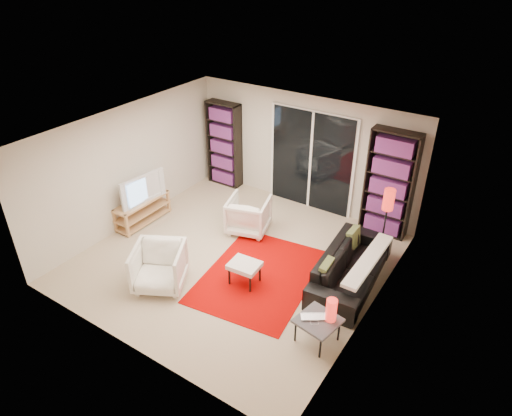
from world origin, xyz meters
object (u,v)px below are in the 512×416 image
object	(u,v)px
armchair_back	(249,215)
side_table	(318,322)
tv_stand	(143,210)
floor_lamp	(388,207)
sofa	(351,267)
ottoman	(245,266)
armchair_front	(159,267)
bookshelf_right	(389,184)
bookshelf_left	(224,144)

from	to	relation	value
armchair_back	side_table	size ratio (longest dim) A/B	1.22
tv_stand	floor_lamp	distance (m)	4.77
sofa	ottoman	xyz separation A→B (m)	(-1.46, -0.99, 0.03)
tv_stand	floor_lamp	size ratio (longest dim) A/B	0.88
sofa	armchair_back	world-z (taller)	armchair_back
armchair_front	floor_lamp	size ratio (longest dim) A/B	0.59
bookshelf_right	tv_stand	world-z (taller)	bookshelf_right
bookshelf_left	floor_lamp	distance (m)	4.21
armchair_front	side_table	xyz separation A→B (m)	(2.73, 0.32, -0.01)
armchair_back	armchair_front	distance (m)	2.21
armchair_back	ottoman	world-z (taller)	armchair_back
bookshelf_left	armchair_back	world-z (taller)	bookshelf_left
bookshelf_left	armchair_back	size ratio (longest dim) A/B	2.49
sofa	floor_lamp	distance (m)	1.21
bookshelf_left	floor_lamp	world-z (taller)	bookshelf_left
ottoman	side_table	bearing A→B (deg)	-17.28
bookshelf_right	tv_stand	distance (m)	4.87
bookshelf_right	side_table	bearing A→B (deg)	-86.32
bookshelf_left	bookshelf_right	world-z (taller)	bookshelf_right
armchair_back	floor_lamp	size ratio (longest dim) A/B	0.56
bookshelf_right	armchair_back	size ratio (longest dim) A/B	2.68
bookshelf_left	armchair_front	size ratio (longest dim) A/B	2.38
bookshelf_right	side_table	xyz separation A→B (m)	(0.21, -3.28, -0.69)
tv_stand	armchair_back	size ratio (longest dim) A/B	1.58
bookshelf_right	bookshelf_left	bearing A→B (deg)	180.00
sofa	armchair_back	size ratio (longest dim) A/B	2.72
bookshelf_right	sofa	size ratio (longest dim) A/B	0.98
bookshelf_left	side_table	distance (m)	5.26
bookshelf_right	armchair_back	bearing A→B (deg)	-147.64
tv_stand	side_table	distance (m)	4.52
armchair_back	armchair_front	world-z (taller)	armchair_front
tv_stand	sofa	bearing A→B (deg)	7.00
side_table	floor_lamp	bearing A→B (deg)	88.71
armchair_back	side_table	distance (m)	3.08
bookshelf_right	side_table	distance (m)	3.36
bookshelf_right	ottoman	bearing A→B (deg)	-116.35
side_table	ottoman	bearing A→B (deg)	162.72
tv_stand	sofa	distance (m)	4.32
tv_stand	armchair_front	bearing A→B (deg)	-37.10
armchair_back	bookshelf_right	bearing A→B (deg)	-164.09
armchair_front	ottoman	xyz separation A→B (m)	(1.14, 0.81, -0.03)
tv_stand	ottoman	bearing A→B (deg)	-9.38
ottoman	floor_lamp	size ratio (longest dim) A/B	0.38
tv_stand	ottoman	xyz separation A→B (m)	(2.83, -0.47, 0.08)
side_table	floor_lamp	size ratio (longest dim) A/B	0.46
armchair_back	armchair_front	size ratio (longest dim) A/B	0.96
bookshelf_left	armchair_front	xyz separation A→B (m)	(1.33, -3.60, -0.60)
armchair_back	ottoman	distance (m)	1.62
floor_lamp	armchair_front	bearing A→B (deg)	-135.48
bookshelf_left	side_table	size ratio (longest dim) A/B	3.05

